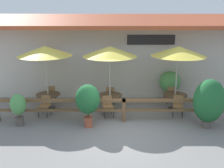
% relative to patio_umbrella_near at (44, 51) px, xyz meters
% --- Properties ---
extents(ground_plane, '(60.00, 60.00, 0.00)m').
position_rel_patio_umbrella_near_xyz_m(ground_plane, '(3.39, -2.45, -2.67)').
color(ground_plane, slate).
extents(building_facade, '(14.28, 1.49, 4.23)m').
position_rel_patio_umbrella_near_xyz_m(building_facade, '(3.39, 1.66, -0.51)').
color(building_facade, '#BCB7A8').
rests_on(building_facade, ground).
extents(patio_railing, '(10.40, 0.14, 0.95)m').
position_rel_patio_umbrella_near_xyz_m(patio_railing, '(3.39, -1.40, -1.98)').
color(patio_railing, brown).
rests_on(patio_railing, ground).
extents(patio_umbrella_near, '(2.36, 2.36, 2.92)m').
position_rel_patio_umbrella_near_xyz_m(patio_umbrella_near, '(0.00, 0.00, 0.00)').
color(patio_umbrella_near, '#B7B2A8').
rests_on(patio_umbrella_near, ground).
extents(dining_table_near, '(1.07, 1.07, 0.71)m').
position_rel_patio_umbrella_near_xyz_m(dining_table_near, '(-0.00, -0.00, -2.10)').
color(dining_table_near, '#4C3826').
rests_on(dining_table_near, ground).
extents(chair_near_streetside, '(0.50, 0.50, 0.88)m').
position_rel_patio_umbrella_near_xyz_m(chair_near_streetside, '(0.06, -0.81, -2.17)').
color(chair_near_streetside, olive).
rests_on(chair_near_streetside, ground).
extents(chair_near_wallside, '(0.48, 0.48, 0.88)m').
position_rel_patio_umbrella_near_xyz_m(chair_near_wallside, '(-0.05, 0.81, -2.17)').
color(chair_near_wallside, olive).
rests_on(chair_near_wallside, ground).
extents(patio_umbrella_middle, '(2.36, 2.36, 2.92)m').
position_rel_patio_umbrella_near_xyz_m(patio_umbrella_middle, '(2.82, -0.12, 0.00)').
color(patio_umbrella_middle, '#B7B2A8').
rests_on(patio_umbrella_middle, ground).
extents(dining_table_middle, '(1.07, 1.07, 0.71)m').
position_rel_patio_umbrella_near_xyz_m(dining_table_middle, '(2.82, -0.12, -2.10)').
color(dining_table_middle, '#4C3826').
rests_on(dining_table_middle, ground).
extents(chair_middle_streetside, '(0.51, 0.51, 0.88)m').
position_rel_patio_umbrella_near_xyz_m(chair_middle_streetside, '(2.74, -0.87, -2.17)').
color(chair_middle_streetside, olive).
rests_on(chair_middle_streetside, ground).
extents(chair_middle_wallside, '(0.50, 0.50, 0.88)m').
position_rel_patio_umbrella_near_xyz_m(chair_middle_wallside, '(2.86, 0.64, -2.17)').
color(chair_middle_wallside, olive).
rests_on(chair_middle_wallside, ground).
extents(patio_umbrella_far, '(2.36, 2.36, 2.92)m').
position_rel_patio_umbrella_near_xyz_m(patio_umbrella_far, '(5.78, -0.07, 0.00)').
color(patio_umbrella_far, '#B7B2A8').
rests_on(patio_umbrella_far, ground).
extents(dining_table_far, '(1.07, 1.07, 0.71)m').
position_rel_patio_umbrella_near_xyz_m(dining_table_far, '(5.78, -0.07, -2.10)').
color(dining_table_far, '#4C3826').
rests_on(dining_table_far, ground).
extents(chair_far_streetside, '(0.50, 0.50, 0.88)m').
position_rel_patio_umbrella_near_xyz_m(chair_far_streetside, '(5.74, -0.82, -2.17)').
color(chair_far_streetside, olive).
rests_on(chair_far_streetside, ground).
extents(chair_far_wallside, '(0.48, 0.48, 0.88)m').
position_rel_patio_umbrella_near_xyz_m(chair_far_wallside, '(5.73, 0.68, -2.17)').
color(chair_far_wallside, olive).
rests_on(chair_far_wallside, ground).
extents(potted_plant_corner_fern, '(0.60, 0.54, 1.29)m').
position_rel_patio_umbrella_near_xyz_m(potted_plant_corner_fern, '(-0.70, -1.79, -1.88)').
color(potted_plant_corner_fern, '#564C47').
rests_on(potted_plant_corner_fern, ground).
extents(potted_plant_entrance_palm, '(1.17, 1.05, 1.92)m').
position_rel_patio_umbrella_near_xyz_m(potted_plant_entrance_palm, '(6.56, -1.99, -1.60)').
color(potted_plant_entrance_palm, '#564C47').
rests_on(potted_plant_entrance_palm, ground).
extents(potted_plant_small_flowering, '(0.93, 0.84, 1.70)m').
position_rel_patio_umbrella_near_xyz_m(potted_plant_small_flowering, '(2.00, -1.92, -1.58)').
color(potted_plant_small_flowering, '#9E4C33').
rests_on(potted_plant_small_flowering, ground).
extents(potted_plant_broad_leaf, '(1.03, 0.93, 1.51)m').
position_rel_patio_umbrella_near_xyz_m(potted_plant_broad_leaf, '(5.79, 1.10, -1.77)').
color(potted_plant_broad_leaf, '#9E4C33').
rests_on(potted_plant_broad_leaf, ground).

